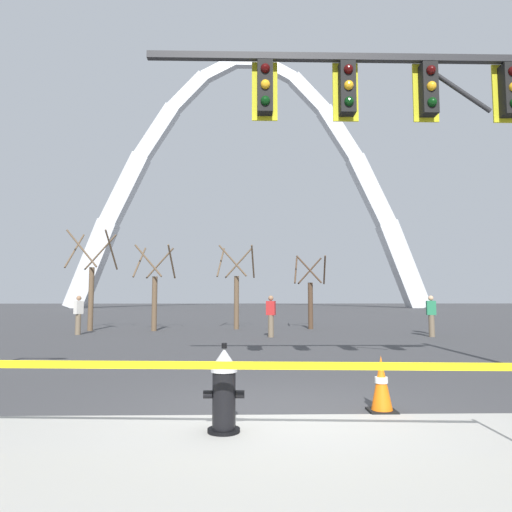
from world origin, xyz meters
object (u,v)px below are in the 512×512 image
object	(u,v)px
pedestrian_walking_right	(78,315)
pedestrian_walking_left	(431,316)
traffic_signal_gantry	(454,126)
pedestrian_standing_center	(271,316)
pedestrian_near_trees	(431,314)
traffic_cone_by_hydrant	(381,384)
fire_hydrant	(224,390)
monument_arch	(249,193)

from	to	relation	value
pedestrian_walking_right	pedestrian_walking_left	bearing A→B (deg)	-5.50
traffic_signal_gantry	pedestrian_standing_center	size ratio (longest dim) A/B	4.92
traffic_signal_gantry	pedestrian_walking_right	xyz separation A→B (m)	(-10.38, 11.87, -3.59)
traffic_signal_gantry	pedestrian_near_trees	world-z (taller)	traffic_signal_gantry
pedestrian_walking_left	pedestrian_near_trees	xyz separation A→B (m)	(0.53, 1.36, 0.00)
traffic_cone_by_hydrant	fire_hydrant	bearing A→B (deg)	-155.89
pedestrian_near_trees	monument_arch	bearing A→B (deg)	98.12
pedestrian_standing_center	traffic_signal_gantry	bearing A→B (deg)	-76.25
fire_hydrant	pedestrian_walking_right	distance (m)	15.62
traffic_cone_by_hydrant	monument_arch	bearing A→B (deg)	91.19
traffic_cone_by_hydrant	pedestrian_near_trees	distance (m)	14.53
fire_hydrant	monument_arch	size ratio (longest dim) A/B	0.02
traffic_cone_by_hydrant	pedestrian_walking_left	bearing A→B (deg)	65.55
pedestrian_walking_right	pedestrian_standing_center	bearing A→B (deg)	-10.13
fire_hydrant	pedestrian_walking_left	bearing A→B (deg)	59.81
traffic_signal_gantry	pedestrian_walking_left	world-z (taller)	traffic_signal_gantry
traffic_signal_gantry	pedestrian_walking_left	distance (m)	11.70
traffic_signal_gantry	pedestrian_standing_center	world-z (taller)	traffic_signal_gantry
monument_arch	pedestrian_standing_center	world-z (taller)	monument_arch
traffic_signal_gantry	pedestrian_walking_left	xyz separation A→B (m)	(3.67, 10.52, -3.59)
traffic_signal_gantry	pedestrian_near_trees	distance (m)	13.10
monument_arch	pedestrian_walking_left	distance (m)	55.42
traffic_cone_by_hydrant	monument_arch	world-z (taller)	monument_arch
traffic_cone_by_hydrant	pedestrian_walking_right	size ratio (longest dim) A/B	0.46
monument_arch	pedestrian_near_trees	world-z (taller)	monument_arch
traffic_signal_gantry	monument_arch	bearing A→B (deg)	92.80
fire_hydrant	pedestrian_standing_center	xyz separation A→B (m)	(1.22, 12.76, 0.35)
traffic_cone_by_hydrant	monument_arch	xyz separation A→B (m)	(-1.34, 64.31, 17.15)
traffic_signal_gantry	pedestrian_walking_right	bearing A→B (deg)	131.17
monument_arch	pedestrian_walking_left	world-z (taller)	monument_arch
monument_arch	pedestrian_near_trees	bearing A→B (deg)	-81.88
traffic_signal_gantry	pedestrian_near_trees	xyz separation A→B (m)	(4.20, 11.88, -3.59)
fire_hydrant	traffic_signal_gantry	size ratio (longest dim) A/B	0.13
traffic_cone_by_hydrant	pedestrian_standing_center	xyz separation A→B (m)	(-0.82, 11.85, 0.46)
fire_hydrant	pedestrian_walking_right	xyz separation A→B (m)	(-6.60, 14.16, 0.35)
fire_hydrant	traffic_cone_by_hydrant	distance (m)	2.24
pedestrian_standing_center	pedestrian_near_trees	size ratio (longest dim) A/B	1.00
pedestrian_near_trees	pedestrian_walking_left	bearing A→B (deg)	-111.44
pedestrian_walking_right	pedestrian_near_trees	world-z (taller)	same
pedestrian_walking_right	pedestrian_near_trees	bearing A→B (deg)	0.03
traffic_cone_by_hydrant	pedestrian_walking_right	distance (m)	15.82
traffic_signal_gantry	traffic_cone_by_hydrant	bearing A→B (deg)	-141.71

